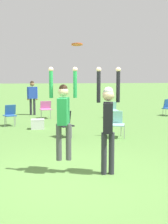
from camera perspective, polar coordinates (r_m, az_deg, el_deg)
name	(u,v)px	position (r m, az deg, el deg)	size (l,w,h in m)	color
ground_plane	(77,176)	(6.68, -1.38, -11.66)	(120.00, 120.00, 0.00)	#56843D
person_jumping	(63,112)	(6.62, -3.77, 0.01)	(0.61, 0.49, 1.99)	#4C4C51
person_defending	(108,118)	(6.55, 4.43, -1.06)	(0.52, 0.40, 2.27)	#2D2D38
frisbee	(77,44)	(6.42, -1.29, 12.25)	(0.23, 0.23, 0.05)	#E04C23
camping_chair_0	(10,113)	(13.15, -13.36, -0.23)	(0.60, 0.65, 0.85)	gray
camping_chair_1	(65,122)	(10.55, -3.44, -1.88)	(0.61, 0.67, 0.87)	gray
camping_chair_2	(112,109)	(15.01, 5.11, 0.62)	(0.55, 0.59, 0.78)	gray
camping_chair_3	(46,108)	(15.02, -7.01, 0.77)	(0.61, 0.65, 0.82)	gray
camping_chair_4	(115,122)	(10.54, 5.78, -1.79)	(0.66, 0.71, 0.88)	gray
camping_chair_5	(168,106)	(16.43, 15.04, 1.02)	(0.67, 0.74, 0.83)	gray
person_spectator_near	(32,94)	(16.24, -9.43, 3.18)	(0.56, 0.26, 1.76)	#2D2D38
cooler_box	(38,124)	(12.20, -8.46, -2.20)	(0.51, 0.40, 0.38)	white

